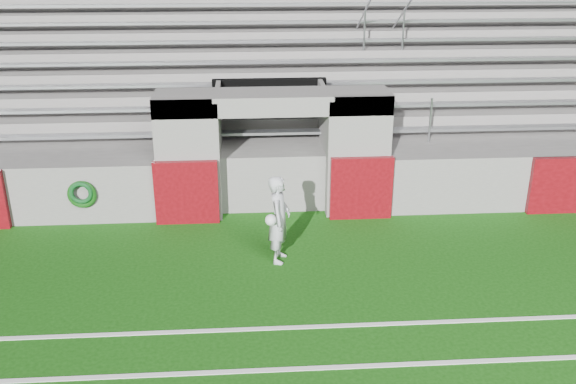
{
  "coord_description": "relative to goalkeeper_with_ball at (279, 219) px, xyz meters",
  "views": [
    {
      "loc": [
        -0.54,
        -9.26,
        5.64
      ],
      "look_at": [
        0.2,
        1.8,
        1.1
      ],
      "focal_mm": 40.0,
      "sensor_mm": 36.0,
      "label": 1
    }
  ],
  "objects": [
    {
      "name": "hose_coil",
      "position": [
        -3.9,
        1.74,
        -0.12
      ],
      "size": [
        0.59,
        0.15,
        0.59
      ],
      "color": "#0E450D",
      "rests_on": "ground"
    },
    {
      "name": "stadium_structure",
      "position": [
        0.0,
        6.78,
        0.67
      ],
      "size": [
        26.0,
        8.48,
        5.42
      ],
      "color": "slate",
      "rests_on": "ground"
    },
    {
      "name": "ground",
      "position": [
        0.0,
        -1.19,
        -0.83
      ],
      "size": [
        90.0,
        90.0,
        0.0
      ],
      "primitive_type": "plane",
      "color": "#11430B",
      "rests_on": "ground"
    },
    {
      "name": "goalkeeper_with_ball",
      "position": [
        0.0,
        0.0,
        0.0
      ],
      "size": [
        0.52,
        0.71,
        1.65
      ],
      "color": "#B6B9C1",
      "rests_on": "ground"
    }
  ]
}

